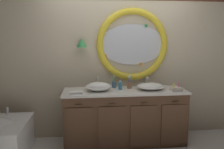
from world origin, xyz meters
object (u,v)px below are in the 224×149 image
at_px(toothbrush_holder_right, 129,85).
at_px(toiletry_basket, 176,89).
at_px(sink_basin_left, 99,87).
at_px(sink_basin_right, 151,86).
at_px(soap_dispenser, 120,85).
at_px(folded_hand_towel, 76,92).
at_px(toothbrush_holder_left, 114,84).

bearing_deg(toothbrush_holder_right, toiletry_basket, -20.57).
xyz_separation_m(sink_basin_left, sink_basin_right, (0.82, 0.00, -0.01)).
bearing_deg(sink_basin_right, soap_dispenser, 172.49).
height_order(toothbrush_holder_right, folded_hand_towel, toothbrush_holder_right).
bearing_deg(sink_basin_right, toothbrush_holder_left, 158.97).
height_order(sink_basin_right, soap_dispenser, soap_dispenser).
bearing_deg(sink_basin_left, soap_dispenser, 10.21).
bearing_deg(toothbrush_holder_left, toothbrush_holder_right, -18.12).
xyz_separation_m(sink_basin_left, toiletry_basket, (1.19, -0.12, -0.04)).
bearing_deg(toothbrush_holder_right, sink_basin_left, -165.03).
relative_size(sink_basin_right, soap_dispenser, 2.78).
xyz_separation_m(sink_basin_left, toothbrush_holder_right, (0.50, 0.13, -0.01)).
bearing_deg(folded_hand_towel, toothbrush_holder_right, 16.65).
relative_size(soap_dispenser, toiletry_basket, 0.92).
height_order(sink_basin_left, toiletry_basket, sink_basin_left).
distance_m(sink_basin_left, toiletry_basket, 1.20).
distance_m(toothbrush_holder_left, toothbrush_holder_right, 0.25).
bearing_deg(toiletry_basket, toothbrush_holder_right, 159.43).
relative_size(sink_basin_right, toothbrush_holder_left, 1.96).
xyz_separation_m(toothbrush_holder_left, folded_hand_towel, (-0.60, -0.33, -0.05)).
relative_size(sink_basin_left, sink_basin_right, 0.95).
xyz_separation_m(sink_basin_right, toothbrush_holder_right, (-0.32, 0.13, 0.01)).
relative_size(sink_basin_left, folded_hand_towel, 2.05).
height_order(toothbrush_holder_left, toothbrush_holder_right, toothbrush_holder_right).
xyz_separation_m(sink_basin_left, soap_dispenser, (0.35, 0.06, -0.00)).
height_order(sink_basin_left, toothbrush_holder_right, toothbrush_holder_right).
height_order(sink_basin_left, soap_dispenser, soap_dispenser).
bearing_deg(soap_dispenser, folded_hand_towel, -165.31).
distance_m(sink_basin_left, folded_hand_towel, 0.36).
bearing_deg(soap_dispenser, toothbrush_holder_right, 24.64).
height_order(sink_basin_right, toothbrush_holder_right, toothbrush_holder_right).
distance_m(soap_dispenser, folded_hand_towel, 0.71).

